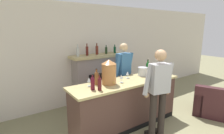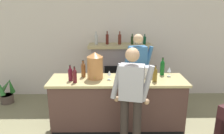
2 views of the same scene
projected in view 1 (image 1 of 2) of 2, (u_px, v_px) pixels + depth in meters
wall_back_panel at (86, 55)px, 4.92m from camera, size 12.00×0.07×2.75m
bar_counter at (126, 103)px, 3.79m from camera, size 2.50×0.71×1.00m
fireplace_stone at (97, 78)px, 4.97m from camera, size 1.51×0.52×1.71m
armchair_black at (213, 104)px, 4.33m from camera, size 1.15×1.12×0.77m
person_customer at (158, 91)px, 3.22m from camera, size 0.65×0.37×1.73m
person_bartender at (124, 74)px, 4.48m from camera, size 0.65×0.35×1.74m
copper_dispenser at (109, 72)px, 3.44m from camera, size 0.29×0.33×0.50m
ice_bucket_steel at (143, 71)px, 4.10m from camera, size 0.22×0.22×0.20m
wine_bottle_rose_blush at (93, 83)px, 3.13m from camera, size 0.08×0.08×0.29m
wine_bottle_riesling_slim at (153, 72)px, 3.90m from camera, size 0.08×0.08×0.30m
wine_bottle_cabernet_heavy at (97, 78)px, 3.42m from camera, size 0.08×0.08×0.32m
wine_bottle_port_short at (148, 67)px, 4.33m from camera, size 0.08×0.08×0.34m
wine_bottle_chardonnay_pale at (100, 83)px, 3.11m from camera, size 0.07×0.07×0.29m
wine_glass_back_row at (89, 80)px, 3.33m from camera, size 0.07×0.07×0.17m
wine_glass_front_right at (153, 68)px, 4.32m from camera, size 0.08×0.08×0.18m
wine_glass_by_dispenser at (128, 74)px, 3.88m from camera, size 0.07×0.07×0.15m
wine_glass_mid_counter at (121, 77)px, 3.56m from camera, size 0.07×0.07×0.17m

